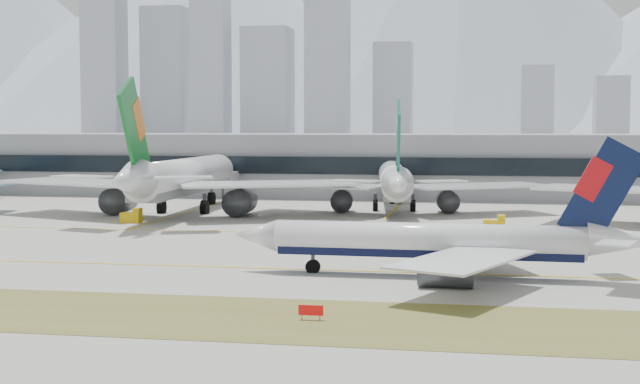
% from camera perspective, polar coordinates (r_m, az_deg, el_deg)
% --- Properties ---
extents(ground, '(3000.00, 3000.00, 0.00)m').
position_cam_1_polar(ground, '(112.49, -5.24, -4.43)').
color(ground, '#9A9890').
rests_on(ground, ground).
extents(apron_markings, '(360.00, 122.22, 0.06)m').
position_cam_1_polar(apron_markings, '(63.20, -18.56, -11.48)').
color(apron_markings, brown).
rests_on(apron_markings, ground).
extents(taxiing_airliner, '(47.71, 41.51, 16.05)m').
position_cam_1_polar(taxiing_airliner, '(100.95, 7.87, -3.23)').
color(taxiing_airliner, white).
rests_on(taxiing_airliner, ground).
extents(widebody_eva, '(71.13, 69.44, 25.35)m').
position_cam_1_polar(widebody_eva, '(173.20, -8.90, 0.81)').
color(widebody_eva, white).
rests_on(widebody_eva, ground).
extents(widebody_cathay, '(60.99, 60.09, 21.89)m').
position_cam_1_polar(widebody_cathay, '(176.83, 4.79, 0.62)').
color(widebody_cathay, white).
rests_on(widebody_cathay, ground).
extents(terminal, '(280.00, 43.10, 15.00)m').
position_cam_1_polar(terminal, '(224.21, 2.54, 1.82)').
color(terminal, gray).
rests_on(terminal, ground).
extents(hold_sign_right, '(2.20, 0.15, 1.35)m').
position_cam_1_polar(hold_sign_right, '(78.21, -0.59, -7.59)').
color(hold_sign_right, red).
rests_on(hold_sign_right, ground).
extents(gse_b, '(3.55, 2.00, 2.60)m').
position_cam_1_polar(gse_b, '(159.67, -11.94, -1.56)').
color(gse_b, '#E4BA0C').
rests_on(gse_b, ground).
extents(gse_c, '(3.55, 2.00, 2.60)m').
position_cam_1_polar(gse_c, '(146.87, 11.13, -2.05)').
color(gse_c, '#E4BA0C').
rests_on(gse_c, ground).
extents(city_skyline, '(342.00, 49.80, 140.00)m').
position_cam_1_polar(city_skyline, '(577.91, -3.57, 7.48)').
color(city_skyline, '#A0A6B7').
rests_on(city_skyline, ground).
extents(mountain_ridge, '(2830.00, 1120.00, 470.00)m').
position_cam_1_polar(mountain_ridge, '(1520.34, 10.36, 10.38)').
color(mountain_ridge, '#9EA8B7').
rests_on(mountain_ridge, ground).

